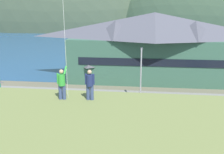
% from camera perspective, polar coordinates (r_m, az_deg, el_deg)
% --- Properties ---
extents(ground_plane, '(600.00, 600.00, 0.00)m').
position_cam_1_polar(ground_plane, '(25.30, -5.27, -12.86)').
color(ground_plane, '#66604C').
extents(parking_lot_pad, '(40.00, 20.00, 0.10)m').
position_cam_1_polar(parking_lot_pad, '(29.71, -3.19, -8.38)').
color(parking_lot_pad, gray).
rests_on(parking_lot_pad, ground).
extents(bay_water, '(360.00, 84.00, 0.03)m').
position_cam_1_polar(bay_water, '(82.86, 3.67, 6.54)').
color(bay_water, navy).
rests_on(bay_water, ground).
extents(far_hill_east_peak, '(107.56, 56.20, 69.64)m').
position_cam_1_polar(far_hill_east_peak, '(147.47, -12.60, 9.77)').
color(far_hill_east_peak, '#3D4C38').
rests_on(far_hill_east_peak, ground).
extents(far_hill_center_saddle, '(87.24, 68.98, 56.33)m').
position_cam_1_polar(far_hill_center_saddle, '(143.81, 17.17, 9.36)').
color(far_hill_center_saddle, '#334733').
rests_on(far_hill_center_saddle, ground).
extents(harbor_lodge, '(27.45, 9.61, 10.49)m').
position_cam_1_polar(harbor_lodge, '(43.79, 8.56, 6.47)').
color(harbor_lodge, '#38604C').
rests_on(harbor_lodge, ground).
extents(storage_shed_waterside, '(5.87, 6.06, 4.37)m').
position_cam_1_polar(storage_shed_waterside, '(43.63, -3.43, 2.20)').
color(storage_shed_waterside, '#756B5B').
rests_on(storage_shed_waterside, ground).
extents(wharf_dock, '(3.20, 15.53, 0.70)m').
position_cam_1_polar(wharf_dock, '(57.86, 1.31, 3.37)').
color(wharf_dock, '#70604C').
rests_on(wharf_dock, ground).
extents(moored_boat_wharfside, '(3.22, 7.82, 2.16)m').
position_cam_1_polar(moored_boat_wharfside, '(54.19, -2.92, 2.98)').
color(moored_boat_wharfside, '#A8A399').
rests_on(moored_boat_wharfside, ground).
extents(parked_car_mid_row_center, '(4.27, 2.19, 1.82)m').
position_cam_1_polar(parked_car_mid_row_center, '(25.49, -11.36, -10.22)').
color(parked_car_mid_row_center, '#B28923').
rests_on(parked_car_mid_row_center, parking_lot_pad).
extents(parked_car_mid_row_near, '(4.22, 2.10, 1.82)m').
position_cam_1_polar(parked_car_mid_row_near, '(24.04, 1.99, -11.51)').
color(parked_car_mid_row_near, red).
rests_on(parked_car_mid_row_near, parking_lot_pad).
extents(parked_car_back_row_right, '(4.25, 2.14, 1.82)m').
position_cam_1_polar(parked_car_back_row_right, '(31.09, 4.24, -5.32)').
color(parked_car_back_row_right, '#B28923').
rests_on(parked_car_back_row_right, parking_lot_pad).
extents(parked_car_lone_by_shed, '(4.28, 2.22, 1.82)m').
position_cam_1_polar(parked_car_lone_by_shed, '(31.68, -16.07, -5.49)').
color(parked_car_lone_by_shed, silver).
rests_on(parked_car_lone_by_shed, parking_lot_pad).
extents(parked_car_mid_row_far, '(4.24, 2.13, 1.82)m').
position_cam_1_polar(parked_car_mid_row_far, '(24.95, 21.91, -11.62)').
color(parked_car_mid_row_far, '#B28923').
rests_on(parked_car_mid_row_far, parking_lot_pad).
extents(parking_light_pole, '(0.24, 0.78, 6.58)m').
position_cam_1_polar(parking_light_pole, '(33.35, 5.93, 1.15)').
color(parking_light_pole, '#ADADB2').
rests_on(parking_light_pole, parking_lot_pad).
extents(person_kite_flyer, '(0.51, 0.67, 1.86)m').
position_cam_1_polar(person_kite_flyer, '(15.95, -10.21, -1.23)').
color(person_kite_flyer, '#384770').
rests_on(person_kite_flyer, grassy_hill_foreground).
extents(person_companion, '(0.55, 0.40, 1.74)m').
position_cam_1_polar(person_companion, '(15.65, -4.56, -1.41)').
color(person_companion, '#384770').
rests_on(person_companion, grassy_hill_foreground).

